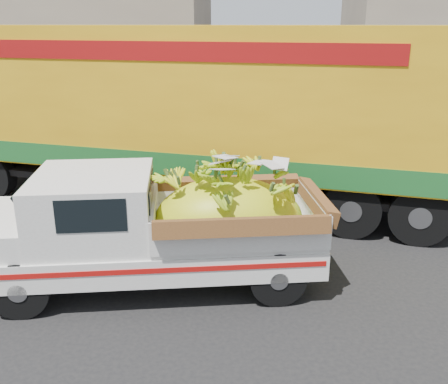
{
  "coord_description": "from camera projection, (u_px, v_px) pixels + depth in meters",
  "views": [
    {
      "loc": [
        3.37,
        -6.45,
        3.83
      ],
      "look_at": [
        2.8,
        1.18,
        1.24
      ],
      "focal_mm": 40.0,
      "sensor_mm": 36.0,
      "label": 1
    }
  ],
  "objects": [
    {
      "name": "ground",
      "position": [
        34.0,
        290.0,
        7.56
      ],
      "size": [
        100.0,
        100.0,
        0.0
      ],
      "primitive_type": "plane",
      "color": "black",
      "rests_on": "ground"
    },
    {
      "name": "curb",
      "position": [
        137.0,
        167.0,
        13.73
      ],
      "size": [
        60.0,
        0.25,
        0.15
      ],
      "primitive_type": "cube",
      "color": "gray",
      "rests_on": "ground"
    },
    {
      "name": "sidewalk",
      "position": [
        153.0,
        149.0,
        15.71
      ],
      "size": [
        60.0,
        4.0,
        0.14
      ],
      "primitive_type": "cube",
      "color": "gray",
      "rests_on": "ground"
    },
    {
      "name": "pickup_truck",
      "position": [
        176.0,
        225.0,
        7.51
      ],
      "size": [
        5.3,
        2.66,
        1.78
      ],
      "rotation": [
        0.0,
        0.0,
        0.17
      ],
      "color": "black",
      "rests_on": "ground"
    },
    {
      "name": "semi_trailer",
      "position": [
        192.0,
        108.0,
        10.62
      ],
      "size": [
        12.09,
        4.91,
        3.8
      ],
      "rotation": [
        0.0,
        0.0,
        -0.21
      ],
      "color": "black",
      "rests_on": "ground"
    }
  ]
}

